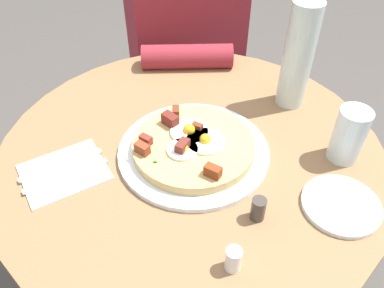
% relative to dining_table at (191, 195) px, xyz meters
% --- Properties ---
extents(dining_table, '(0.88, 0.88, 0.71)m').
position_rel_dining_table_xyz_m(dining_table, '(0.00, 0.00, 0.00)').
color(dining_table, olive).
rests_on(dining_table, ground_plane).
extents(person_seated, '(0.40, 0.48, 1.14)m').
position_rel_dining_table_xyz_m(person_seated, '(-0.17, -0.60, -0.03)').
color(person_seated, '#2D2D33').
rests_on(person_seated, ground_plane).
extents(pizza_plate, '(0.34, 0.34, 0.01)m').
position_rel_dining_table_xyz_m(pizza_plate, '(0.00, 0.02, 0.17)').
color(pizza_plate, white).
rests_on(pizza_plate, dining_table).
extents(breakfast_pizza, '(0.27, 0.27, 0.05)m').
position_rel_dining_table_xyz_m(breakfast_pizza, '(0.00, 0.02, 0.19)').
color(breakfast_pizza, tan).
rests_on(breakfast_pizza, pizza_plate).
extents(bread_plate, '(0.15, 0.15, 0.01)m').
position_rel_dining_table_xyz_m(bread_plate, '(-0.23, 0.25, 0.17)').
color(bread_plate, silver).
rests_on(bread_plate, dining_table).
extents(napkin, '(0.20, 0.17, 0.00)m').
position_rel_dining_table_xyz_m(napkin, '(0.28, -0.01, 0.17)').
color(napkin, white).
rests_on(napkin, dining_table).
extents(fork, '(0.18, 0.05, 0.00)m').
position_rel_dining_table_xyz_m(fork, '(0.28, -0.03, 0.17)').
color(fork, silver).
rests_on(fork, napkin).
extents(knife, '(0.18, 0.05, 0.00)m').
position_rel_dining_table_xyz_m(knife, '(0.28, 0.01, 0.17)').
color(knife, silver).
rests_on(knife, napkin).
extents(water_glass, '(0.07, 0.07, 0.13)m').
position_rel_dining_table_xyz_m(water_glass, '(-0.31, 0.13, 0.23)').
color(water_glass, silver).
rests_on(water_glass, dining_table).
extents(water_bottle, '(0.07, 0.07, 0.27)m').
position_rel_dining_table_xyz_m(water_bottle, '(-0.30, -0.09, 0.30)').
color(water_bottle, silver).
rests_on(water_bottle, dining_table).
extents(salt_shaker, '(0.03, 0.03, 0.05)m').
position_rel_dining_table_xyz_m(salt_shaker, '(0.02, 0.31, 0.19)').
color(salt_shaker, white).
rests_on(salt_shaker, dining_table).
extents(pepper_shaker, '(0.03, 0.03, 0.05)m').
position_rel_dining_table_xyz_m(pepper_shaker, '(-0.06, 0.22, 0.19)').
color(pepper_shaker, '#3F3833').
rests_on(pepper_shaker, dining_table).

